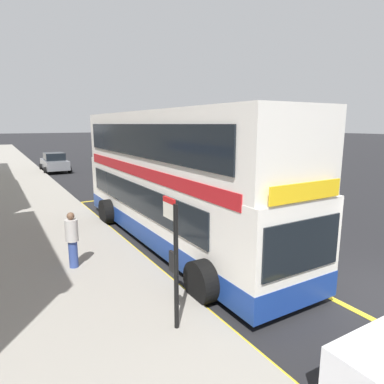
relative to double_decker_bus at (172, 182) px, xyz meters
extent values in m
plane|color=black|center=(2.46, 25.84, -2.06)|extent=(260.00, 260.00, 0.00)
cube|color=gray|center=(-4.54, 25.84, -1.99)|extent=(6.00, 76.00, 0.14)
cube|color=white|center=(0.01, 0.01, -0.71)|extent=(2.41, 11.38, 2.30)
cube|color=white|center=(0.01, 0.01, 1.39)|extent=(2.39, 11.15, 1.90)
cube|color=navy|center=(0.01, 0.01, -1.56)|extent=(2.43, 11.40, 0.60)
cube|color=#B2191E|center=(0.01, 0.01, 0.46)|extent=(2.44, 10.47, 0.36)
cube|color=black|center=(-1.22, 0.41, -0.41)|extent=(0.04, 9.10, 0.90)
cube|color=black|center=(-1.22, 0.01, 1.44)|extent=(0.04, 10.01, 1.00)
cube|color=black|center=(0.01, -5.70, -0.46)|extent=(2.12, 0.04, 1.10)
cube|color=yellow|center=(0.01, -5.70, 0.66)|extent=(1.93, 0.04, 0.36)
cylinder|color=black|center=(-1.29, -4.08, -1.56)|extent=(0.56, 1.00, 1.00)
cylinder|color=black|center=(1.30, -4.08, -1.56)|extent=(0.56, 1.00, 1.00)
cylinder|color=black|center=(-1.29, 3.14, -1.56)|extent=(0.56, 1.00, 1.00)
cylinder|color=black|center=(1.30, 3.14, -1.56)|extent=(0.56, 1.00, 1.00)
cube|color=yellow|center=(-1.46, 0.10, -2.06)|extent=(0.16, 15.13, 0.01)
cube|color=yellow|center=(1.32, 0.10, -2.06)|extent=(0.16, 15.13, 0.01)
cube|color=yellow|center=(-0.07, -7.38, -2.06)|extent=(2.95, 0.16, 0.01)
cube|color=yellow|center=(-0.07, 7.59, -2.06)|extent=(2.95, 0.16, 0.01)
cylinder|color=black|center=(-2.42, -4.85, -0.70)|extent=(0.09, 0.09, 2.45)
cube|color=silver|center=(-2.42, -4.60, 0.35)|extent=(0.05, 0.42, 0.30)
cube|color=red|center=(-2.42, -4.60, 0.55)|extent=(0.05, 0.42, 0.10)
cube|color=black|center=(-2.42, -4.75, -0.62)|extent=(0.06, 0.28, 0.40)
cube|color=black|center=(7.23, 28.93, -1.40)|extent=(1.76, 4.20, 0.72)
cube|color=black|center=(7.23, 28.83, -0.74)|extent=(1.52, 1.90, 0.60)
cylinder|color=black|center=(6.29, 30.23, -1.76)|extent=(0.22, 0.60, 0.60)
cylinder|color=black|center=(8.16, 30.23, -1.76)|extent=(0.22, 0.60, 0.60)
cylinder|color=black|center=(6.29, 27.63, -1.76)|extent=(0.22, 0.60, 0.60)
cylinder|color=black|center=(8.16, 27.63, -1.76)|extent=(0.22, 0.60, 0.60)
cube|color=navy|center=(7.26, 13.84, -1.40)|extent=(1.76, 4.20, 0.72)
cube|color=black|center=(7.26, 13.74, -0.74)|extent=(1.52, 1.90, 0.60)
cylinder|color=black|center=(6.33, 15.14, -1.76)|extent=(0.22, 0.60, 0.60)
cylinder|color=black|center=(8.20, 15.14, -1.76)|extent=(0.22, 0.60, 0.60)
cylinder|color=black|center=(6.33, 12.53, -1.76)|extent=(0.22, 0.60, 0.60)
cylinder|color=black|center=(8.20, 12.53, -1.76)|extent=(0.22, 0.60, 0.60)
cube|color=slate|center=(-0.61, 20.48, -1.40)|extent=(1.76, 4.20, 0.72)
cube|color=black|center=(-0.61, 20.38, -0.74)|extent=(1.52, 1.90, 0.60)
cylinder|color=black|center=(-1.54, 21.78, -1.76)|extent=(0.22, 0.60, 0.60)
cylinder|color=black|center=(0.33, 21.78, -1.76)|extent=(0.22, 0.60, 0.60)
cylinder|color=black|center=(-1.54, 19.17, -1.76)|extent=(0.22, 0.60, 0.60)
cylinder|color=black|center=(0.33, 19.17, -1.76)|extent=(0.22, 0.60, 0.60)
cylinder|color=#33478C|center=(-3.52, -0.92, -1.55)|extent=(0.24, 0.24, 0.75)
cylinder|color=#B7B2AD|center=(-3.52, -0.92, -0.87)|extent=(0.34, 0.34, 0.60)
sphere|color=brown|center=(-3.52, -0.92, -0.47)|extent=(0.20, 0.20, 0.20)
camera|label=1|loc=(-5.18, -10.08, 1.94)|focal=31.69mm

